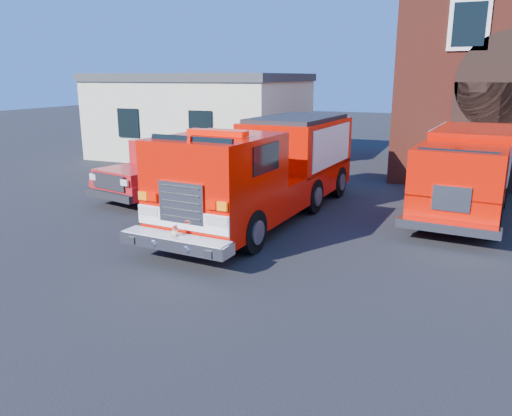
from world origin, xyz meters
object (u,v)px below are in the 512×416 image
at_px(pickup_truck, 176,168).
at_px(secondary_truck, 468,168).
at_px(fire_engine, 268,168).
at_px(side_building, 204,114).

height_order(pickup_truck, secondary_truck, secondary_truck).
bearing_deg(secondary_truck, fire_engine, -151.22).
relative_size(side_building, secondary_truck, 1.26).
xyz_separation_m(pickup_truck, secondary_truck, (9.89, 1.46, 0.44)).
distance_m(fire_engine, secondary_truck, 6.41).
xyz_separation_m(side_building, secondary_truck, (13.44, -7.34, -0.81)).
distance_m(fire_engine, pickup_truck, 4.60).
bearing_deg(side_building, fire_engine, -53.14).
relative_size(pickup_truck, secondary_truck, 0.81).
height_order(side_building, pickup_truck, side_building).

